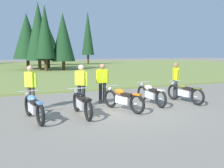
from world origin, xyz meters
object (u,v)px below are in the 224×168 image
object	(u,v)px
motorcycle_cream	(151,94)
motorcycle_olive	(185,92)
motorcycle_sky_blue	(34,107)
rider_near_row_end	(102,81)
rider_with_back_turned	(31,85)
motorcycle_black	(82,103)
rider_in_hivis_vest	(176,78)
rider_checking_bike	(81,83)
motorcycle_orange	(123,99)

from	to	relation	value
motorcycle_cream	motorcycle_olive	bearing A→B (deg)	-6.44
motorcycle_sky_blue	motorcycle_cream	world-z (taller)	same
motorcycle_olive	rider_near_row_end	world-z (taller)	rider_near_row_end
rider_with_back_turned	rider_near_row_end	bearing A→B (deg)	3.91
motorcycle_black	motorcycle_sky_blue	bearing A→B (deg)	179.70
motorcycle_sky_blue	rider_in_hivis_vest	xyz separation A→B (m)	(6.44, 1.44, 0.51)
rider_checking_bike	rider_near_row_end	size ratio (longest dim) A/B	1.00
motorcycle_black	motorcycle_orange	world-z (taller)	same
motorcycle_orange	rider_in_hivis_vest	distance (m)	3.55
motorcycle_black	rider_checking_bike	bearing A→B (deg)	74.83
motorcycle_orange	motorcycle_cream	world-z (taller)	same
rider_checking_bike	rider_in_hivis_vest	world-z (taller)	same
motorcycle_sky_blue	rider_with_back_turned	bearing A→B (deg)	88.08
rider_with_back_turned	rider_in_hivis_vest	bearing A→B (deg)	-0.19
motorcycle_olive	motorcycle_black	bearing A→B (deg)	-173.21
motorcycle_olive	rider_with_back_turned	size ratio (longest dim) A/B	1.26
rider_checking_bike	rider_in_hivis_vest	bearing A→B (deg)	2.35
motorcycle_orange	motorcycle_olive	size ratio (longest dim) A/B	0.96
motorcycle_sky_blue	rider_with_back_turned	distance (m)	1.55
motorcycle_cream	rider_near_row_end	xyz separation A→B (m)	(-1.77, 0.93, 0.51)
motorcycle_cream	rider_with_back_turned	xyz separation A→B (m)	(-4.64, 0.73, 0.51)
motorcycle_olive	rider_in_hivis_vest	bearing A→B (deg)	79.04
motorcycle_orange	rider_with_back_turned	bearing A→B (deg)	157.40
motorcycle_olive	rider_near_row_end	distance (m)	3.56
rider_near_row_end	motorcycle_olive	bearing A→B (deg)	-18.33
rider_in_hivis_vest	motorcycle_black	bearing A→B (deg)	-163.45
motorcycle_cream	rider_with_back_turned	size ratio (longest dim) A/B	1.26
motorcycle_olive	rider_near_row_end	size ratio (longest dim) A/B	1.26
motorcycle_black	motorcycle_olive	bearing A→B (deg)	6.79
rider_checking_bike	motorcycle_cream	bearing A→B (deg)	-10.67
motorcycle_orange	motorcycle_olive	distance (m)	3.13
motorcycle_olive	rider_checking_bike	size ratio (longest dim) A/B	1.26
motorcycle_black	rider_near_row_end	world-z (taller)	rider_near_row_end
motorcycle_sky_blue	rider_near_row_end	world-z (taller)	rider_near_row_end
motorcycle_cream	rider_checking_bike	distance (m)	2.89
motorcycle_orange	rider_near_row_end	world-z (taller)	rider_near_row_end
rider_checking_bike	motorcycle_orange	bearing A→B (deg)	-40.75
motorcycle_sky_blue	motorcycle_olive	size ratio (longest dim) A/B	1.00
motorcycle_cream	rider_with_back_turned	distance (m)	4.73
rider_checking_bike	rider_with_back_turned	size ratio (longest dim) A/B	1.00
motorcycle_cream	rider_in_hivis_vest	world-z (taller)	rider_in_hivis_vest
motorcycle_black	rider_checking_bike	size ratio (longest dim) A/B	1.26
motorcycle_olive	rider_with_back_turned	bearing A→B (deg)	171.66
rider_in_hivis_vest	rider_near_row_end	xyz separation A→B (m)	(-3.52, 0.22, 0.00)
motorcycle_sky_blue	rider_checking_bike	size ratio (longest dim) A/B	1.25
motorcycle_sky_blue	rider_in_hivis_vest	world-z (taller)	rider_in_hivis_vest
motorcycle_black	rider_in_hivis_vest	size ratio (longest dim) A/B	1.26
motorcycle_sky_blue	motorcycle_orange	distance (m)	3.17
motorcycle_orange	rider_near_row_end	xyz separation A→B (m)	(-0.24, 1.49, 0.51)
motorcycle_black	motorcycle_cream	world-z (taller)	same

